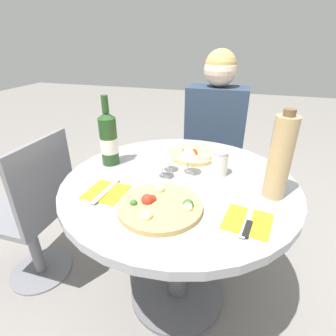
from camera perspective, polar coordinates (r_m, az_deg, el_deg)
name	(u,v)px	position (r m, az deg, el deg)	size (l,w,h in m)	color
ground_plane	(177,293)	(1.60, 1.93, -25.58)	(12.00, 12.00, 0.00)	gray
dining_table	(179,208)	(1.20, 2.35, -8.69)	(0.99, 0.99, 0.72)	slate
chair_behind_diner	(213,161)	(2.02, 9.87, 1.56)	(0.39, 0.39, 0.85)	slate
seated_diner	(212,153)	(1.84, 9.58, 3.30)	(0.40, 0.44, 1.21)	#28384C
chair_empty_side	(34,215)	(1.57, -27.15, -9.18)	(0.39, 0.39, 0.85)	slate
pizza_large	(160,206)	(0.94, -1.75, -8.21)	(0.30, 0.30, 0.05)	tan
pizza_small_far	(193,154)	(1.34, 5.54, 3.03)	(0.26, 0.26, 0.05)	#DBB26B
wine_bottle	(109,139)	(1.25, -12.79, 6.18)	(0.08, 0.08, 0.32)	#23471E
tall_carafe	(280,158)	(1.02, 23.23, 2.08)	(0.08, 0.08, 0.34)	tan
sugar_shaker	(220,163)	(1.17, 11.20, 1.06)	(0.07, 0.07, 0.11)	silver
wine_glass_back_right	(188,151)	(1.13, 4.48, 3.70)	(0.08, 0.08, 0.15)	silver
wine_glass_back_left	(167,151)	(1.15, -0.27, 3.61)	(0.07, 0.07, 0.13)	silver
wine_glass_front_left	(162,156)	(1.09, -1.31, 2.56)	(0.07, 0.07, 0.15)	silver
place_setting_left	(106,192)	(1.06, -13.39, -5.09)	(0.16, 0.19, 0.01)	yellow
place_setting_right	(248,221)	(0.92, 16.92, -11.07)	(0.17, 0.19, 0.01)	yellow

